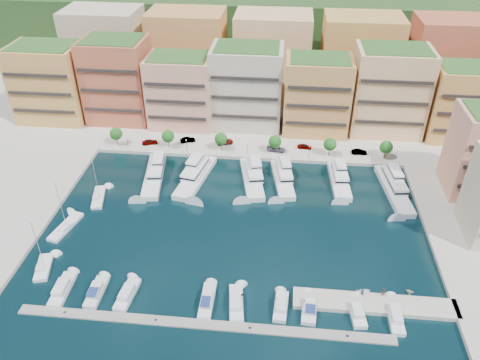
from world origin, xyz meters
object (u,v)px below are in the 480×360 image
Objects in this scene: tender_3 at (410,291)px; car_3 at (276,149)px; tree_5 at (386,147)px; cruiser_4 at (207,301)px; lamppost_0 at (127,141)px; sailboat_0 at (43,268)px; cruiser_6 at (281,307)px; car_1 at (188,140)px; sailboat_2 at (99,198)px; tree_4 at (330,144)px; yacht_3 at (252,176)px; sailboat_1 at (66,227)px; cruiser_2 at (127,295)px; yacht_4 at (283,177)px; tender_2 at (363,292)px; cruiser_7 at (309,309)px; cruiser_8 at (357,313)px; yacht_5 at (339,179)px; person_0 at (362,292)px; lamppost_1 at (186,144)px; yacht_6 at (394,187)px; tree_0 at (116,134)px; tree_3 at (275,142)px; lamppost_2 at (247,147)px; car_4 at (305,146)px; car_5 at (359,152)px; yacht_1 at (155,173)px; lamppost_3 at (309,150)px; person_1 at (383,292)px; car_0 at (150,142)px; cruiser_5 at (236,303)px; tree_1 at (168,136)px; cruiser_1 at (96,292)px; tree_2 at (221,139)px; car_2 at (225,142)px; cruiser_9 at (395,316)px; cruiser_0 at (62,289)px.

car_3 reaches higher than tender_3.
tree_5 reaches higher than cruiser_4.
sailboat_0 reaches higher than lamppost_0.
car_1 reaches higher than cruiser_6.
tree_5 is at bearing 19.06° from sailboat_2.
cruiser_4 is 0.69× the size of sailboat_2.
tree_4 reaches higher than yacht_3.
tree_5 is at bearing 25.81° from sailboat_1.
cruiser_2 is 36.11m from sailboat_2.
yacht_4 is 5.61× the size of tender_2.
yacht_4 is 45.47m from cruiser_7.
sailboat_0 is (-65.74, 5.67, -0.23)m from cruiser_8.
cruiser_8 is at bearing -154.73° from car_3.
tree_4 is at bearing -115.22° from car_1.
person_0 is at bearing -88.05° from yacht_5.
lamppost_1 is 0.18× the size of yacht_6.
yacht_5 is (66.15, -12.39, -3.53)m from tree_0.
lamppost_2 is (-8.00, -2.30, -0.92)m from tree_3.
tree_0 is at bearing 97.46° from car_4.
cruiser_7 is 61.87m from car_5.
lamppost_0 is 64.95m from cruiser_4.
yacht_3 is 1.53× the size of sailboat_0.
lamppost_3 is at bearing 16.18° from yacht_1.
cruiser_7 is at bearing -46.41° from lamppost_0.
car_1 is 2.42× the size of person_1.
car_1 is at bearing 162.38° from lamppost_2.
yacht_5 is at bearing -34.32° from tree_3.
lamppost_0 is (-60.00, -2.30, -0.92)m from tree_4.
lamppost_2 is 58.46m from cruiser_7.
tree_3 reaches higher than car_0.
yacht_4 is 45.72m from cruiser_5.
car_4 is at bearing 85.10° from cruiser_6.
tree_1 is 29.67m from sailboat_2.
car_4 is (56.37, 55.83, 1.41)m from sailboat_0.
yacht_6 reaches higher than lamppost_0.
tree_1 reaches higher than cruiser_1.
yacht_1 is at bearing -155.81° from tree_3.
tree_2 is 3.52× the size of tender_3.
cruiser_7 is 59.77m from car_3.
sailboat_2 reaches higher than car_1.
yacht_5 is 2.11× the size of cruiser_1.
car_2 is (32.55, 3.85, -3.01)m from tree_0.
yacht_3 is 2.23× the size of cruiser_4.
cruiser_2 is 61.81m from car_1.
sailboat_2 is 69.83m from person_0.
tree_4 is at bearing 99.19° from cruiser_9.
lamppost_2 is 0.45× the size of cruiser_0.
cruiser_9 is at bearing -152.55° from car_0.
yacht_3 reaches higher than person_1.
lamppost_0 is 44.62m from car_3.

